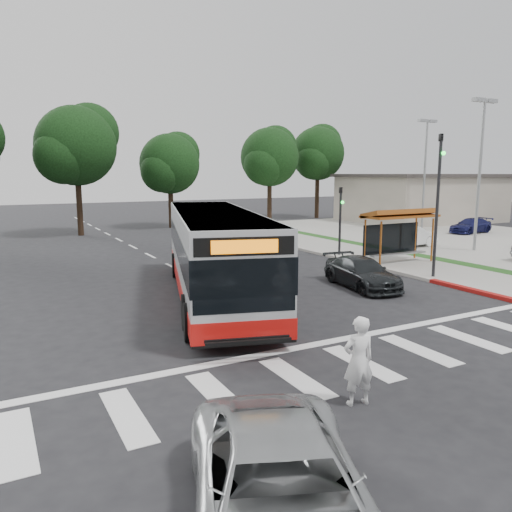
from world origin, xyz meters
TOP-DOWN VIEW (x-y plane):
  - ground at (0.00, 0.00)m, footprint 140.00×140.00m
  - sidewalk_east at (11.00, 8.00)m, footprint 4.00×40.00m
  - curb_east at (9.00, 8.00)m, footprint 0.30×40.00m
  - curb_east_red at (9.00, -2.00)m, footprint 0.32×6.00m
  - parking_lot at (23.00, 10.00)m, footprint 18.00×36.00m
  - commercial_building at (30.00, 22.00)m, footprint 14.00×10.00m
  - building_roof_cap at (30.00, 22.00)m, footprint 14.60×10.60m
  - crosswalk_ladder at (0.00, -5.00)m, footprint 18.00×2.60m
  - bus_shelter at (10.80, 5.10)m, footprint 4.20×1.60m
  - traffic_signal_ne_tall at (9.60, 1.49)m, footprint 0.18×0.37m
  - traffic_signal_ne_short at (9.60, 8.49)m, footprint 0.18×0.37m
  - lot_light_front at (18.00, 6.00)m, footprint 1.90×0.35m
  - lot_light_mid at (24.00, 16.00)m, footprint 1.90×0.35m
  - tree_ne_a at (16.08, 28.06)m, footprint 6.16×5.74m
  - tree_ne_b at (23.08, 30.06)m, footprint 6.16×5.74m
  - tree_north_a at (-1.92, 26.07)m, footprint 6.60×6.15m
  - tree_north_b at (6.07, 28.06)m, footprint 5.72×5.33m
  - transit_bus at (-0.58, 3.04)m, footprint 6.41×13.27m
  - pedestrian at (-1.60, -6.76)m, footprint 0.76×0.56m
  - dark_sedan at (5.59, 1.72)m, footprint 2.34×4.54m
  - silver_suv_south at (-5.08, -9.49)m, footprint 4.06×5.60m
  - parked_car_1 at (15.50, 9.00)m, footprint 4.41×2.03m
  - parked_car_3 at (25.35, 12.22)m, footprint 4.17×2.05m

SIDE VIEW (x-z plane):
  - ground at x=0.00m, z-range 0.00..0.00m
  - crosswalk_ladder at x=0.00m, z-range 0.00..0.01m
  - parking_lot at x=23.00m, z-range 0.00..0.10m
  - sidewalk_east at x=11.00m, z-range 0.00..0.12m
  - curb_east at x=9.00m, z-range 0.00..0.15m
  - curb_east_red at x=9.00m, z-range 0.00..0.15m
  - dark_sedan at x=5.59m, z-range 0.00..1.26m
  - parked_car_3 at x=25.35m, z-range 0.10..1.27m
  - silver_suv_south at x=-5.08m, z-range 0.00..1.42m
  - parked_car_1 at x=15.50m, z-range 0.10..1.50m
  - pedestrian at x=-1.60m, z-range 0.00..1.91m
  - transit_bus at x=-0.58m, z-range 0.00..3.36m
  - commercial_building at x=30.00m, z-range 0.00..4.40m
  - bus_shelter at x=10.80m, z-range 0.92..3.78m
  - traffic_signal_ne_short at x=9.60m, z-range 0.48..4.48m
  - traffic_signal_ne_tall at x=9.60m, z-range 0.63..7.13m
  - building_roof_cap at x=30.00m, z-range 4.40..4.70m
  - tree_north_b at x=6.07m, z-range 1.45..9.88m
  - lot_light_front at x=18.00m, z-range 1.40..10.41m
  - lot_light_mid at x=24.00m, z-range 1.40..10.41m
  - tree_ne_a at x=16.08m, z-range 1.74..11.04m
  - tree_ne_b at x=23.08m, z-range 1.91..11.93m
  - tree_north_a at x=-1.92m, z-range 1.84..12.01m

